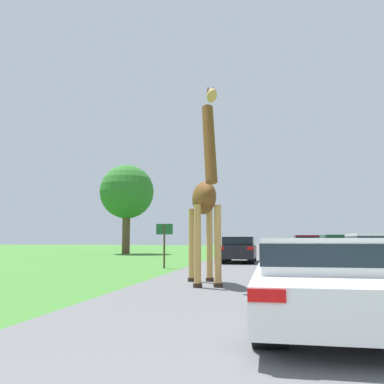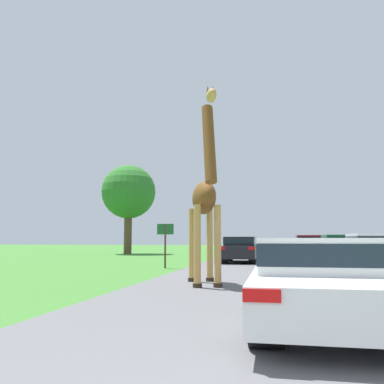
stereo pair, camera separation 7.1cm
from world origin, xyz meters
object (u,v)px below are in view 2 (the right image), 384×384
at_px(car_queue_right, 344,250).
at_px(sign_post, 165,237).
at_px(car_far_ahead, 382,257).
at_px(car_queue_left, 310,246).
at_px(car_lead_maroon, 324,278).
at_px(giraffe_near_road, 205,199).
at_px(car_verge_right, 240,249).
at_px(tree_centre_back, 129,192).

xyz_separation_m(car_queue_right, sign_post, (-7.26, -1.36, 0.53)).
xyz_separation_m(car_far_ahead, sign_post, (-7.32, 4.39, 0.55)).
xyz_separation_m(car_queue_right, car_queue_left, (-0.67, 7.92, 0.02)).
height_order(car_lead_maroon, car_far_ahead, car_far_ahead).
relative_size(giraffe_near_road, car_queue_right, 1.09).
bearing_deg(car_queue_left, car_verge_right, -132.02).
distance_m(car_queue_right, car_verge_right, 5.81).
xyz_separation_m(giraffe_near_road, car_queue_right, (4.66, 7.06, -1.53)).
bearing_deg(tree_centre_back, car_far_ahead, -53.45).
distance_m(car_queue_right, sign_post, 7.41).
bearing_deg(car_queue_left, sign_post, -125.43).
bearing_deg(car_queue_right, car_lead_maroon, -100.53).
relative_size(car_queue_left, car_far_ahead, 1.04).
xyz_separation_m(car_lead_maroon, car_verge_right, (-2.37, 15.38, 0.04)).
height_order(car_queue_left, car_far_ahead, car_queue_left).
bearing_deg(car_queue_right, car_queue_left, 94.80).
bearing_deg(car_far_ahead, car_queue_right, 90.56).
relative_size(car_lead_maroon, sign_post, 2.31).
xyz_separation_m(car_lead_maroon, car_queue_right, (2.19, 11.78, 0.08)).
relative_size(car_far_ahead, tree_centre_back, 0.56).
distance_m(car_lead_maroon, car_far_ahead, 6.44).
height_order(car_lead_maroon, tree_centre_back, tree_centre_back).
distance_m(giraffe_near_road, sign_post, 6.35).
relative_size(car_lead_maroon, car_queue_right, 0.93).
bearing_deg(car_queue_right, car_verge_right, 141.77).
xyz_separation_m(tree_centre_back, sign_post, (7.22, -15.22, -3.76)).
height_order(car_queue_left, tree_centre_back, tree_centre_back).
distance_m(car_queue_left, tree_centre_back, 15.64).
height_order(giraffe_near_road, car_queue_right, giraffe_near_road).
bearing_deg(giraffe_near_road, car_queue_left, -121.53).
height_order(car_far_ahead, sign_post, sign_post).
bearing_deg(tree_centre_back, car_verge_right, -46.00).
bearing_deg(giraffe_near_road, tree_centre_back, -81.46).
relative_size(car_queue_left, car_verge_right, 1.04).
bearing_deg(tree_centre_back, giraffe_near_road, -64.86).
relative_size(giraffe_near_road, car_queue_left, 1.17).
distance_m(car_queue_right, car_queue_left, 7.95).
relative_size(giraffe_near_road, car_lead_maroon, 1.17).
relative_size(tree_centre_back, sign_post, 3.99).
bearing_deg(car_far_ahead, car_queue_left, 93.02).
bearing_deg(car_verge_right, sign_post, -118.63).
height_order(car_queue_left, car_verge_right, car_queue_left).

